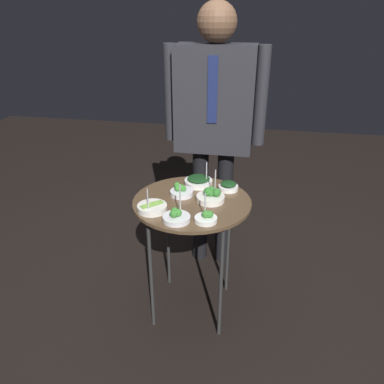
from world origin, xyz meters
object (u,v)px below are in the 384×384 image
Objects in this scene: waiter_figure at (215,112)px; bowl_broccoli_center at (206,218)px; serving_cart at (192,210)px; bowl_spinach_far_rim at (228,186)px; bowl_asparagus_front_left at (152,207)px; bowl_broccoli_front_right at (211,196)px; bowl_broccoli_mid_left at (181,191)px; bowl_spinach_back_left at (199,181)px; bowl_broccoli_front_center at (176,217)px.

bowl_broccoli_center is at bearing -84.80° from waiter_figure.
serving_cart is 0.68m from waiter_figure.
bowl_spinach_far_rim is 0.73× the size of bowl_asparagus_front_left.
serving_cart is 0.13m from bowl_broccoli_front_right.
bowl_broccoli_mid_left is 0.78× the size of bowl_spinach_back_left.
bowl_spinach_back_left is (-0.18, 0.04, 0.00)m from bowl_spinach_far_rim.
bowl_asparagus_front_left is at bearing 168.85° from bowl_broccoli_center.
bowl_broccoli_mid_left is (-0.07, 0.05, 0.08)m from serving_cart.
bowl_broccoli_center is 0.89× the size of bowl_asparagus_front_left.
serving_cart is at bearing 81.16° from bowl_broccoli_front_center.
serving_cart is 5.84× the size of bowl_broccoli_mid_left.
bowl_broccoli_mid_left reaches higher than bowl_spinach_far_rim.
serving_cart is 4.15× the size of bowl_broccoli_front_center.
bowl_asparagus_front_left is 0.80m from waiter_figure.
bowl_broccoli_center is at bearing -54.97° from bowl_broccoli_mid_left.
bowl_spinach_back_left is at bearing 63.53° from bowl_broccoli_mid_left.
waiter_figure is at bearing 110.46° from bowl_spinach_far_rim.
bowl_broccoli_front_center is at bearing -98.84° from serving_cart.
serving_cart is 4.48× the size of bowl_broccoli_front_right.
bowl_broccoli_mid_left is at bearing 97.33° from bowl_broccoli_front_center.
bowl_broccoli_mid_left is 0.23m from bowl_asparagus_front_left.
bowl_broccoli_front_right is (0.17, -0.04, 0.00)m from bowl_broccoli_mid_left.
bowl_broccoli_front_center is 1.08× the size of bowl_broccoli_front_right.
bowl_broccoli_center is (0.11, -0.21, 0.08)m from serving_cart.
bowl_broccoli_front_right reaches higher than bowl_broccoli_mid_left.
bowl_spinach_back_left is at bearing 104.26° from bowl_broccoli_center.
bowl_asparagus_front_left is at bearing 151.73° from bowl_broccoli_front_center.
bowl_spinach_back_left is (0.01, 0.21, 0.08)m from serving_cart.
bowl_spinach_far_rim is 0.38m from bowl_broccoli_center.
serving_cart is at bearing -94.42° from waiter_figure.
waiter_figure is (-0.14, 0.37, 0.33)m from bowl_spinach_far_rim.
bowl_broccoli_mid_left is 0.83× the size of bowl_asparagus_front_left.
bowl_asparagus_front_left is at bearing -138.53° from bowl_spinach_far_rim.
serving_cart is at bearing -172.11° from bowl_broccoli_front_right.
bowl_spinach_back_left reaches higher than bowl_asparagus_front_left.
bowl_broccoli_mid_left is 0.77× the size of bowl_broccoli_front_right.
bowl_broccoli_front_center is (0.04, -0.28, -0.00)m from bowl_broccoli_mid_left.
bowl_spinach_far_rim is at bearing 62.97° from bowl_broccoli_front_right.
bowl_spinach_far_rim is at bearing -11.63° from bowl_spinach_back_left.
bowl_broccoli_center is at bearing 8.10° from bowl_broccoli_front_center.
waiter_figure is at bearing 84.26° from bowl_broccoli_front_center.
bowl_broccoli_mid_left is 0.28m from bowl_broccoli_front_center.
bowl_spinach_back_left is (-0.10, 0.41, 0.00)m from bowl_broccoli_center.
bowl_broccoli_center is (-0.07, -0.38, -0.00)m from bowl_spinach_far_rim.
waiter_figure reaches higher than bowl_broccoli_mid_left.
serving_cart is 0.43× the size of waiter_figure.
waiter_figure reaches higher than bowl_broccoli_front_center.
bowl_broccoli_front_center is at bearing -28.27° from bowl_asparagus_front_left.
bowl_spinach_back_left is at bearing -96.24° from waiter_figure.
bowl_asparagus_front_left reaches higher than bowl_spinach_far_rim.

